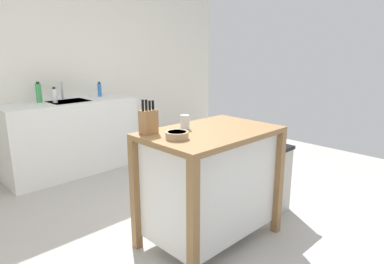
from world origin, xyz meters
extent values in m
plane|color=#ADA8A0|center=(0.00, 0.00, 0.00)|extent=(6.34, 6.34, 0.00)
cube|color=silver|center=(0.00, 2.46, 1.30)|extent=(5.34, 0.10, 2.60)
cube|color=olive|center=(-0.03, -0.12, 0.88)|extent=(1.03, 0.67, 0.04)
cube|color=silver|center=(-0.03, -0.12, 0.48)|extent=(0.93, 0.57, 0.76)
cube|color=olive|center=(-0.51, -0.43, 0.43)|extent=(0.06, 0.06, 0.86)
cube|color=olive|center=(0.46, -0.43, 0.43)|extent=(0.06, 0.06, 0.86)
cube|color=olive|center=(-0.51, 0.18, 0.43)|extent=(0.06, 0.06, 0.86)
cube|color=olive|center=(0.46, 0.18, 0.43)|extent=(0.06, 0.06, 0.86)
cube|color=#9E7042|center=(-0.42, 0.11, 0.99)|extent=(0.11, 0.09, 0.17)
cylinder|color=black|center=(-0.47, 0.11, 1.11)|extent=(0.02, 0.02, 0.08)
cylinder|color=black|center=(-0.44, 0.11, 1.11)|extent=(0.02, 0.02, 0.08)
cylinder|color=black|center=(-0.41, 0.11, 1.10)|extent=(0.02, 0.02, 0.07)
cylinder|color=black|center=(-0.38, 0.11, 1.10)|extent=(0.02, 0.02, 0.06)
cylinder|color=tan|center=(-0.37, -0.13, 0.93)|extent=(0.16, 0.16, 0.05)
cylinder|color=brown|center=(-0.37, -0.13, 0.95)|extent=(0.13, 0.13, 0.01)
cylinder|color=silver|center=(-0.14, 0.04, 0.95)|extent=(0.07, 0.07, 0.11)
cube|color=#B7B2A8|center=(0.73, -0.18, 0.30)|extent=(0.34, 0.26, 0.60)
cube|color=black|center=(0.73, -0.18, 0.61)|extent=(0.36, 0.28, 0.03)
cube|color=silver|center=(-0.11, 2.11, 0.44)|extent=(1.55, 0.60, 0.88)
cube|color=silver|center=(-0.11, 2.09, 0.87)|extent=(0.44, 0.36, 0.03)
cylinder|color=#B7BCC1|center=(-0.11, 2.25, 0.99)|extent=(0.02, 0.02, 0.22)
cylinder|color=blue|center=(0.37, 2.21, 0.97)|extent=(0.05, 0.05, 0.16)
cylinder|color=black|center=(0.37, 2.21, 1.06)|extent=(0.03, 0.03, 0.02)
cylinder|color=green|center=(-0.40, 2.23, 0.99)|extent=(0.06, 0.06, 0.21)
cylinder|color=black|center=(-0.40, 2.23, 1.11)|extent=(0.04, 0.04, 0.02)
cylinder|color=white|center=(-0.27, 2.09, 0.96)|extent=(0.05, 0.05, 0.16)
cylinder|color=black|center=(-0.27, 2.09, 1.05)|extent=(0.03, 0.03, 0.02)
camera|label=1|loc=(-1.83, -1.77, 1.49)|focal=31.53mm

